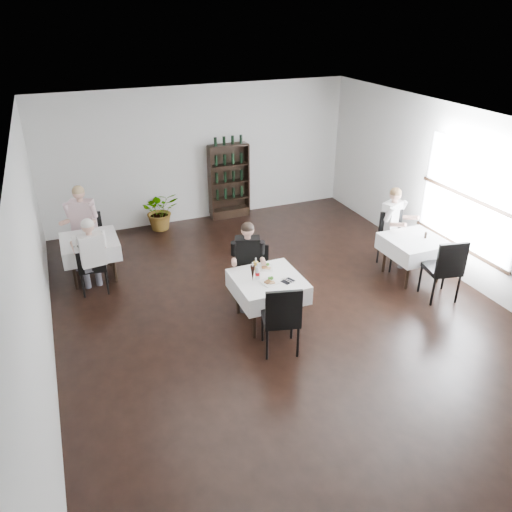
% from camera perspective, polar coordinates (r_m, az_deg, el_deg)
% --- Properties ---
extents(room_shell, '(9.00, 9.00, 9.00)m').
position_cam_1_polar(room_shell, '(7.43, 3.54, 2.82)').
color(room_shell, black).
rests_on(room_shell, ground).
extents(window_right, '(0.06, 2.30, 1.85)m').
position_cam_1_polar(window_right, '(9.39, 23.19, 5.91)').
color(window_right, white).
rests_on(window_right, room_shell).
extents(wine_shelf, '(0.90, 0.28, 1.75)m').
position_cam_1_polar(wine_shelf, '(11.61, -3.10, 8.45)').
color(wine_shelf, black).
rests_on(wine_shelf, ground).
extents(main_table, '(1.03, 1.03, 0.77)m').
position_cam_1_polar(main_table, '(7.73, 1.35, -3.47)').
color(main_table, black).
rests_on(main_table, ground).
extents(left_table, '(0.98, 0.98, 0.77)m').
position_cam_1_polar(left_table, '(9.45, -18.44, 1.03)').
color(left_table, black).
rests_on(left_table, ground).
extents(right_table, '(0.98, 0.98, 0.77)m').
position_cam_1_polar(right_table, '(9.41, 17.59, 1.07)').
color(right_table, black).
rests_on(right_table, ground).
extents(potted_tree, '(0.80, 0.70, 0.88)m').
position_cam_1_polar(potted_tree, '(11.24, -10.88, 5.15)').
color(potted_tree, '#255D1F').
rests_on(potted_tree, ground).
extents(main_chair_far, '(0.53, 0.54, 0.88)m').
position_cam_1_polar(main_chair_far, '(8.50, 0.06, -1.32)').
color(main_chair_far, black).
rests_on(main_chair_far, ground).
extents(main_chair_near, '(0.62, 0.62, 1.11)m').
position_cam_1_polar(main_chair_near, '(7.02, 2.94, -6.81)').
color(main_chair_near, black).
rests_on(main_chair_near, ground).
extents(left_chair_far, '(0.47, 0.47, 0.97)m').
position_cam_1_polar(left_chair_far, '(10.06, -18.18, 2.26)').
color(left_chair_far, black).
rests_on(left_chair_far, ground).
extents(left_chair_near, '(0.50, 0.51, 1.00)m').
position_cam_1_polar(left_chair_near, '(8.93, -18.23, -0.84)').
color(left_chair_near, black).
rests_on(left_chair_near, ground).
extents(right_chair_far, '(0.49, 0.49, 1.05)m').
position_cam_1_polar(right_chair_far, '(9.80, 15.42, 2.30)').
color(right_chair_far, black).
rests_on(right_chair_far, ground).
extents(right_chair_near, '(0.61, 0.61, 1.13)m').
position_cam_1_polar(right_chair_near, '(8.81, 20.82, -1.10)').
color(right_chair_near, black).
rests_on(right_chair_near, ground).
extents(diner_main, '(0.61, 0.66, 1.44)m').
position_cam_1_polar(diner_main, '(8.08, -0.93, -0.26)').
color(diner_main, '#44444C').
rests_on(diner_main, ground).
extents(diner_left_far, '(0.69, 0.73, 1.55)m').
position_cam_1_polar(diner_left_far, '(9.92, -19.32, 3.91)').
color(diner_left_far, '#44444C').
rests_on(diner_left_far, ground).
extents(diner_left_near, '(0.57, 0.59, 1.44)m').
position_cam_1_polar(diner_left_near, '(8.79, -18.34, 0.60)').
color(diner_left_near, '#44444C').
rests_on(diner_left_near, ground).
extents(diner_right_far, '(0.67, 0.70, 1.50)m').
position_cam_1_polar(diner_right_far, '(9.80, 15.66, 3.98)').
color(diner_right_far, '#44444C').
rests_on(diner_right_far, ground).
extents(plate_far, '(0.28, 0.28, 0.07)m').
position_cam_1_polar(plate_far, '(7.92, 1.15, -1.29)').
color(plate_far, white).
rests_on(plate_far, main_table).
extents(plate_near, '(0.29, 0.29, 0.07)m').
position_cam_1_polar(plate_near, '(7.52, 1.55, -2.93)').
color(plate_near, white).
rests_on(plate_near, main_table).
extents(pilsner_dark, '(0.07, 0.07, 0.32)m').
position_cam_1_polar(pilsner_dark, '(7.50, -0.39, -1.99)').
color(pilsner_dark, black).
rests_on(pilsner_dark, main_table).
extents(pilsner_lager, '(0.08, 0.08, 0.33)m').
position_cam_1_polar(pilsner_lager, '(7.60, -0.02, -1.54)').
color(pilsner_lager, gold).
rests_on(pilsner_lager, main_table).
extents(coke_bottle, '(0.07, 0.07, 0.27)m').
position_cam_1_polar(coke_bottle, '(7.57, 0.17, -1.93)').
color(coke_bottle, silver).
rests_on(coke_bottle, main_table).
extents(napkin_cutlery, '(0.22, 0.20, 0.02)m').
position_cam_1_polar(napkin_cutlery, '(7.57, 3.66, -2.85)').
color(napkin_cutlery, black).
rests_on(napkin_cutlery, main_table).
extents(pepper_mill, '(0.05, 0.05, 0.11)m').
position_cam_1_polar(pepper_mill, '(9.42, 18.82, 2.28)').
color(pepper_mill, black).
rests_on(pepper_mill, right_table).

